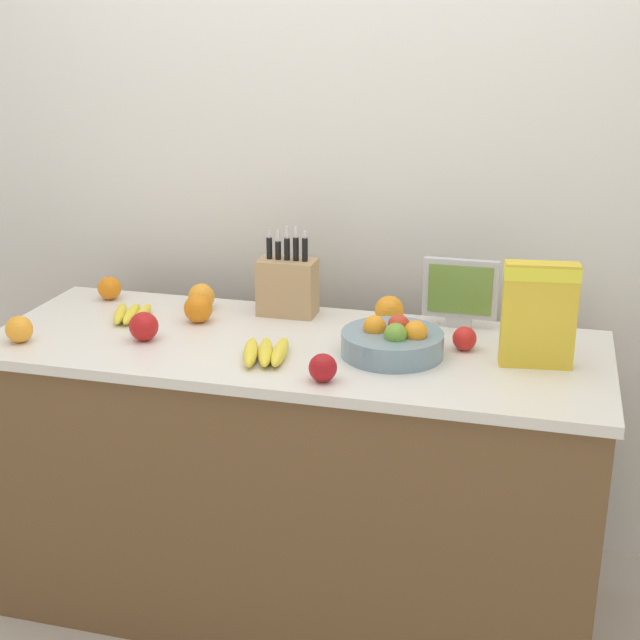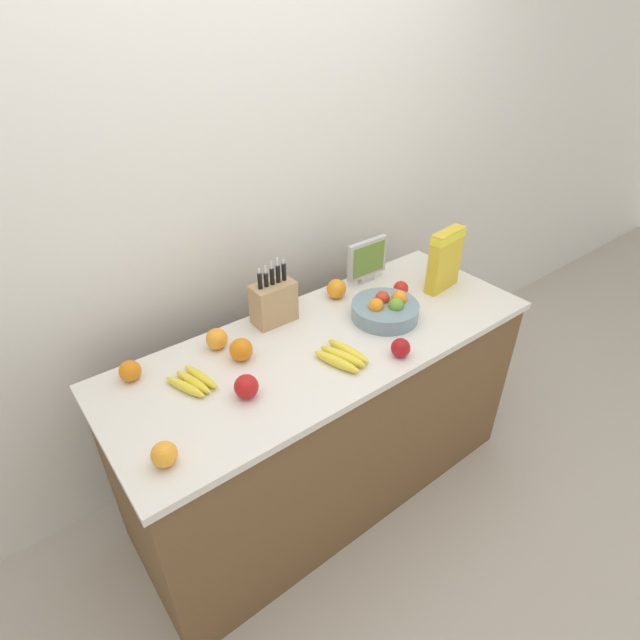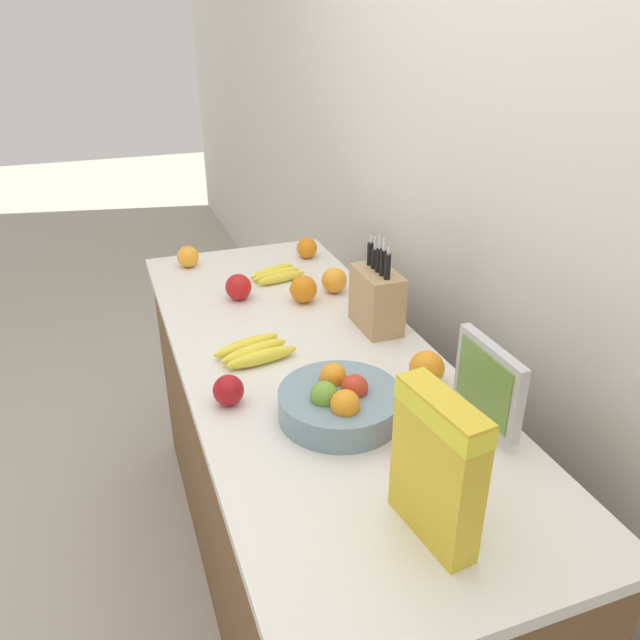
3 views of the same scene
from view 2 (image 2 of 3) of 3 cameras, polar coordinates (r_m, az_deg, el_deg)
ground_plane at (r=2.57m, az=0.67°, el=-18.00°), size 14.00×14.00×0.00m
wall_back at (r=2.18m, az=-8.41°, el=14.07°), size 9.00×0.06×2.60m
counter at (r=2.25m, az=0.75°, el=-11.16°), size 1.77×0.67×0.86m
knife_block at (r=2.04m, az=-5.32°, el=2.08°), size 0.18×0.10×0.28m
small_monitor at (r=2.33m, az=5.41°, el=6.87°), size 0.22×0.03×0.21m
cereal_box at (r=2.31m, az=14.07°, el=6.96°), size 0.20×0.08×0.28m
fruit_bowl at (r=2.10m, az=7.50°, el=1.22°), size 0.28×0.28×0.11m
banana_bunch_left at (r=1.80m, az=-14.31°, el=-6.86°), size 0.15×0.20×0.03m
banana_bunch_right at (r=1.86m, az=2.59°, el=-4.15°), size 0.16×0.23×0.04m
apple_leftmost at (r=2.27m, az=9.22°, el=3.59°), size 0.07×0.07×0.07m
apple_rear at (r=1.71m, az=-8.42°, el=-7.53°), size 0.08×0.08×0.08m
apple_middle at (r=1.89m, az=9.20°, el=-3.15°), size 0.07×0.07×0.07m
orange_front_left at (r=2.22m, az=1.89°, el=3.58°), size 0.09×0.09×0.09m
orange_back_center at (r=1.94m, az=-11.72°, el=-2.13°), size 0.08×0.08×0.08m
orange_front_right at (r=1.87m, az=-9.01°, el=-3.36°), size 0.09×0.09×0.09m
orange_front_center at (r=1.55m, az=-17.38°, el=-14.43°), size 0.08×0.08×0.08m
orange_mid_left at (r=1.88m, az=-20.89°, el=-5.46°), size 0.08×0.08×0.08m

